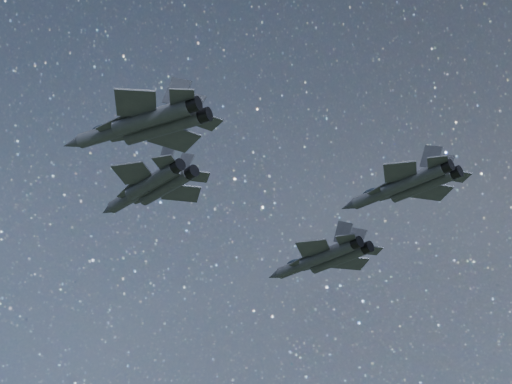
% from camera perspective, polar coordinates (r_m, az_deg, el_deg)
% --- Properties ---
extents(jet_lead, '(17.81, 11.93, 4.51)m').
position_cam_1_polar(jet_lead, '(92.76, -7.60, 0.42)').
color(jet_lead, '#2C2F38').
extents(jet_left, '(17.30, 11.60, 4.37)m').
position_cam_1_polar(jet_left, '(98.62, 5.01, -4.77)').
color(jet_left, '#2C2F38').
extents(jet_right, '(16.47, 11.74, 4.20)m').
position_cam_1_polar(jet_right, '(73.38, -8.03, 4.95)').
color(jet_right, '#2C2F38').
extents(jet_slot, '(16.09, 10.90, 4.05)m').
position_cam_1_polar(jet_slot, '(88.24, 10.97, 0.54)').
color(jet_slot, '#2C2F38').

